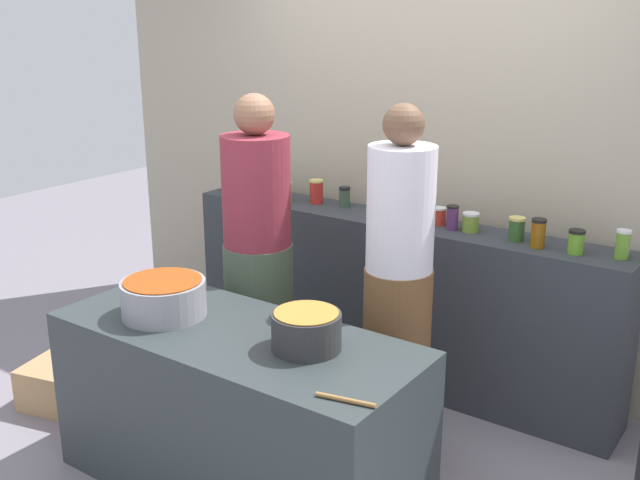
# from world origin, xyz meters

# --- Properties ---
(ground) EXTENTS (12.00, 12.00, 0.00)m
(ground) POSITION_xyz_m (0.00, 0.00, 0.00)
(ground) COLOR gray
(storefront_wall) EXTENTS (4.80, 0.12, 3.00)m
(storefront_wall) POSITION_xyz_m (0.00, 1.45, 1.50)
(storefront_wall) COLOR #B3A790
(storefront_wall) RESTS_ON ground
(display_shelf) EXTENTS (2.70, 0.36, 0.99)m
(display_shelf) POSITION_xyz_m (0.00, 1.10, 0.49)
(display_shelf) COLOR #30353B
(display_shelf) RESTS_ON ground
(prep_table) EXTENTS (1.70, 0.70, 0.79)m
(prep_table) POSITION_xyz_m (0.00, -0.30, 0.40)
(prep_table) COLOR #2E3637
(prep_table) RESTS_ON ground
(preserve_jar_0) EXTENTS (0.07, 0.07, 0.13)m
(preserve_jar_0) POSITION_xyz_m (-1.25, 1.08, 1.05)
(preserve_jar_0) COLOR #933C1C
(preserve_jar_0) RESTS_ON display_shelf
(preserve_jar_1) EXTENTS (0.07, 0.07, 0.11)m
(preserve_jar_1) POSITION_xyz_m (-1.07, 1.09, 1.04)
(preserve_jar_1) COLOR gold
(preserve_jar_1) RESTS_ON display_shelf
(preserve_jar_2) EXTENTS (0.07, 0.07, 0.13)m
(preserve_jar_2) POSITION_xyz_m (-0.88, 1.08, 1.05)
(preserve_jar_2) COLOR gold
(preserve_jar_2) RESTS_ON display_shelf
(preserve_jar_3) EXTENTS (0.08, 0.08, 0.13)m
(preserve_jar_3) POSITION_xyz_m (-0.76, 1.05, 1.05)
(preserve_jar_3) COLOR gold
(preserve_jar_3) RESTS_ON display_shelf
(preserve_jar_4) EXTENTS (0.09, 0.09, 0.15)m
(preserve_jar_4) POSITION_xyz_m (-0.58, 1.14, 1.06)
(preserve_jar_4) COLOR #B52821
(preserve_jar_4) RESTS_ON display_shelf
(preserve_jar_5) EXTENTS (0.07, 0.07, 0.12)m
(preserve_jar_5) POSITION_xyz_m (-0.39, 1.16, 1.05)
(preserve_jar_5) COLOR #364E3C
(preserve_jar_5) RESTS_ON display_shelf
(preserve_jar_6) EXTENTS (0.09, 0.09, 0.10)m
(preserve_jar_6) POSITION_xyz_m (-0.03, 1.17, 1.04)
(preserve_jar_6) COLOR gold
(preserve_jar_6) RESTS_ON display_shelf
(preserve_jar_7) EXTENTS (0.08, 0.08, 0.10)m
(preserve_jar_7) POSITION_xyz_m (0.26, 1.14, 1.04)
(preserve_jar_7) COLOR #BA3324
(preserve_jar_7) RESTS_ON display_shelf
(preserve_jar_8) EXTENTS (0.07, 0.07, 0.13)m
(preserve_jar_8) POSITION_xyz_m (0.36, 1.09, 1.05)
(preserve_jar_8) COLOR #542B5E
(preserve_jar_8) RESTS_ON display_shelf
(preserve_jar_9) EXTENTS (0.09, 0.09, 0.10)m
(preserve_jar_9) POSITION_xyz_m (0.46, 1.12, 1.04)
(preserve_jar_9) COLOR olive
(preserve_jar_9) RESTS_ON display_shelf
(preserve_jar_10) EXTENTS (0.08, 0.08, 0.13)m
(preserve_jar_10) POSITION_xyz_m (0.72, 1.10, 1.05)
(preserve_jar_10) COLOR #2E5424
(preserve_jar_10) RESTS_ON display_shelf
(preserve_jar_11) EXTENTS (0.07, 0.07, 0.15)m
(preserve_jar_11) POSITION_xyz_m (0.86, 1.05, 1.06)
(preserve_jar_11) COLOR #834D0D
(preserve_jar_11) RESTS_ON display_shelf
(preserve_jar_12) EXTENTS (0.08, 0.08, 0.12)m
(preserve_jar_12) POSITION_xyz_m (1.04, 1.06, 1.05)
(preserve_jar_12) COLOR #609A25
(preserve_jar_12) RESTS_ON display_shelf
(preserve_jar_13) EXTENTS (0.07, 0.07, 0.14)m
(preserve_jar_13) POSITION_xyz_m (1.25, 1.11, 1.06)
(preserve_jar_13) COLOR olive
(preserve_jar_13) RESTS_ON display_shelf
(cooking_pot_left) EXTENTS (0.39, 0.39, 0.17)m
(cooking_pot_left) POSITION_xyz_m (-0.39, -0.35, 0.88)
(cooking_pot_left) COLOR gray
(cooking_pot_left) RESTS_ON prep_table
(cooking_pot_center) EXTENTS (0.29, 0.29, 0.16)m
(cooking_pot_center) POSITION_xyz_m (0.36, -0.26, 0.88)
(cooking_pot_center) COLOR #2D2D2D
(cooking_pot_center) RESTS_ON prep_table
(wooden_spoon) EXTENTS (0.23, 0.07, 0.02)m
(wooden_spoon) POSITION_xyz_m (0.74, -0.53, 0.80)
(wooden_spoon) COLOR #9E703D
(wooden_spoon) RESTS_ON prep_table
(cook_with_tongs) EXTENTS (0.37, 0.37, 1.74)m
(cook_with_tongs) POSITION_xyz_m (-0.42, 0.36, 0.79)
(cook_with_tongs) COLOR #4A5944
(cook_with_tongs) RESTS_ON ground
(cook_in_cap) EXTENTS (0.33, 0.33, 1.75)m
(cook_in_cap) POSITION_xyz_m (0.42, 0.41, 0.80)
(cook_in_cap) COLOR brown
(cook_in_cap) RESTS_ON ground
(bread_crate) EXTENTS (0.54, 0.43, 0.24)m
(bread_crate) POSITION_xyz_m (-1.28, -0.29, 0.12)
(bread_crate) COLOR tan
(bread_crate) RESTS_ON ground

